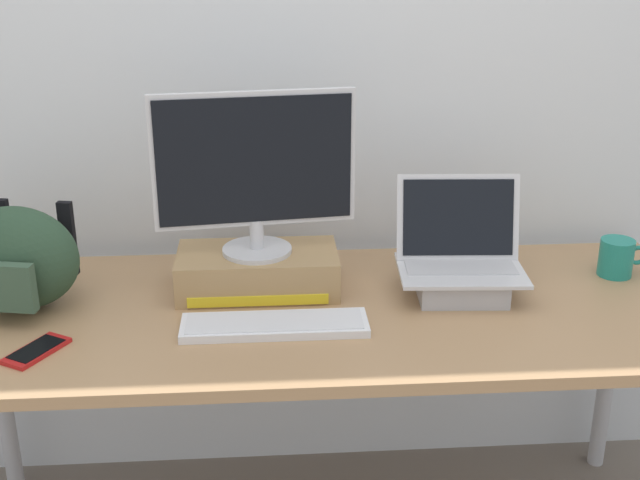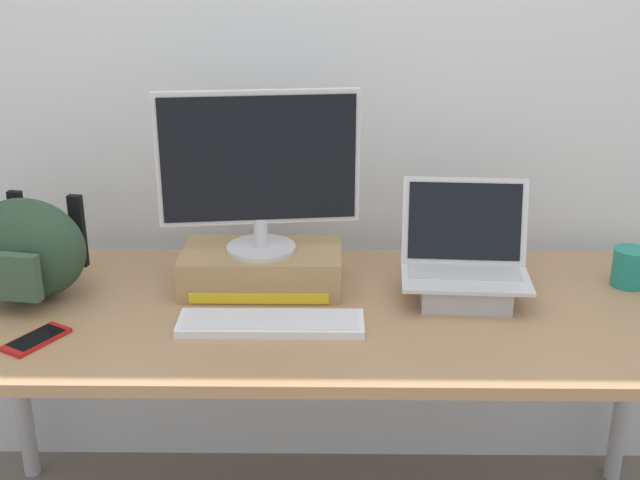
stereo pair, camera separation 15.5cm
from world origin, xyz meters
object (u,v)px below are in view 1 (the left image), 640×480
at_px(toner_box_yellow, 258,271).
at_px(external_keyboard, 275,325).
at_px(open_laptop, 460,271).
at_px(messenger_backpack, 17,259).
at_px(desktop_monitor, 255,170).
at_px(cell_phone, 36,351).
at_px(coffee_mug, 617,257).

distance_m(toner_box_yellow, external_keyboard, 0.24).
distance_m(open_laptop, messenger_backpack, 1.11).
relative_size(desktop_monitor, cell_phone, 3.04).
bearing_deg(coffee_mug, desktop_monitor, -178.43).
relative_size(desktop_monitor, messenger_backpack, 1.48).
bearing_deg(cell_phone, open_laptop, 45.15).
distance_m(toner_box_yellow, open_laptop, 0.52).
xyz_separation_m(toner_box_yellow, cell_phone, (-0.49, -0.31, -0.05)).
relative_size(toner_box_yellow, cell_phone, 2.49).
bearing_deg(toner_box_yellow, coffee_mug, 1.51).
distance_m(desktop_monitor, open_laptop, 0.59).
bearing_deg(toner_box_yellow, desktop_monitor, -80.86).
height_order(desktop_monitor, cell_phone, desktop_monitor).
height_order(desktop_monitor, coffee_mug, desktop_monitor).
xyz_separation_m(messenger_backpack, cell_phone, (0.09, -0.24, -0.12)).
distance_m(desktop_monitor, messenger_backpack, 0.62).
bearing_deg(open_laptop, cell_phone, -162.57).
xyz_separation_m(coffee_mug, cell_phone, (-1.46, -0.33, -0.05)).
xyz_separation_m(desktop_monitor, open_laptop, (0.52, -0.05, -0.26)).
height_order(desktop_monitor, messenger_backpack, desktop_monitor).
relative_size(desktop_monitor, open_laptop, 1.52).
height_order(toner_box_yellow, external_keyboard, toner_box_yellow).
relative_size(toner_box_yellow, external_keyboard, 0.94).
bearing_deg(external_keyboard, desktop_monitor, 99.39).
xyz_separation_m(open_laptop, messenger_backpack, (-1.11, -0.01, 0.07)).
bearing_deg(messenger_backpack, open_laptop, 11.46).
bearing_deg(coffee_mug, external_keyboard, -164.69).
bearing_deg(desktop_monitor, open_laptop, -12.33).
bearing_deg(desktop_monitor, toner_box_yellow, 92.45).
xyz_separation_m(desktop_monitor, external_keyboard, (0.04, -0.23, -0.31)).
distance_m(open_laptop, external_keyboard, 0.51).
bearing_deg(toner_box_yellow, open_laptop, -5.77).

